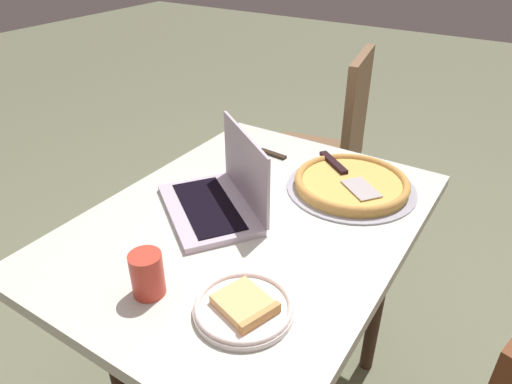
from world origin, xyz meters
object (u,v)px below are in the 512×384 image
object	(u,v)px
pizza_plate	(244,307)
chair_far	(330,144)
pizza_tray	(351,183)
table_knife	(262,151)
drink_cup	(147,274)
dining_table	(250,240)
laptop	(220,195)

from	to	relation	value
pizza_plate	chair_far	distance (m)	1.30
pizza_tray	table_knife	size ratio (longest dim) A/B	1.54
drink_cup	dining_table	bearing A→B (deg)	175.75
dining_table	table_knife	world-z (taller)	table_knife
dining_table	pizza_plate	world-z (taller)	pizza_plate
laptop	pizza_tray	xyz separation A→B (m)	(-0.30, 0.26, -0.03)
dining_table	table_knife	bearing A→B (deg)	-152.41
pizza_plate	table_knife	xyz separation A→B (m)	(-0.66, -0.37, -0.01)
pizza_plate	table_knife	distance (m)	0.76
chair_far	table_knife	bearing A→B (deg)	-1.30
dining_table	drink_cup	world-z (taller)	drink_cup
pizza_tray	table_knife	bearing A→B (deg)	-101.07
laptop	pizza_plate	distance (m)	0.40
pizza_plate	drink_cup	world-z (taller)	drink_cup
dining_table	pizza_plate	xyz separation A→B (m)	(0.30, 0.18, 0.09)
laptop	drink_cup	xyz separation A→B (m)	(0.35, 0.07, 0.01)
dining_table	pizza_plate	distance (m)	0.36
table_knife	drink_cup	world-z (taller)	drink_cup
table_knife	chair_far	size ratio (longest dim) A/B	0.27
dining_table	chair_far	xyz separation A→B (m)	(-0.93, -0.18, -0.12)
pizza_tray	chair_far	xyz separation A→B (m)	(-0.64, -0.35, -0.21)
chair_far	drink_cup	bearing A→B (deg)	6.67
dining_table	chair_far	bearing A→B (deg)	-169.21
pizza_tray	chair_far	distance (m)	0.76
laptop	chair_far	world-z (taller)	chair_far
table_knife	chair_far	distance (m)	0.60
pizza_tray	laptop	bearing A→B (deg)	-41.32
laptop	chair_far	xyz separation A→B (m)	(-0.94, -0.08, -0.24)
laptop	pizza_plate	xyz separation A→B (m)	(0.29, 0.27, -0.03)
laptop	pizza_tray	bearing A→B (deg)	138.68
drink_cup	chair_far	size ratio (longest dim) A/B	0.11
chair_far	laptop	bearing A→B (deg)	5.11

